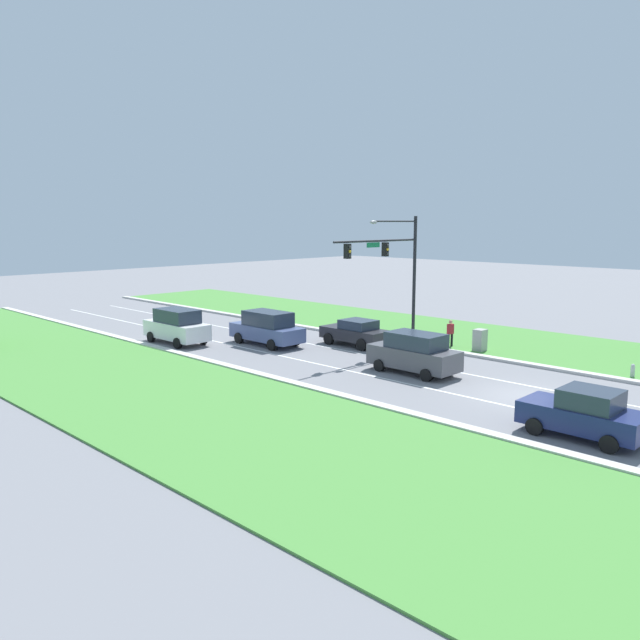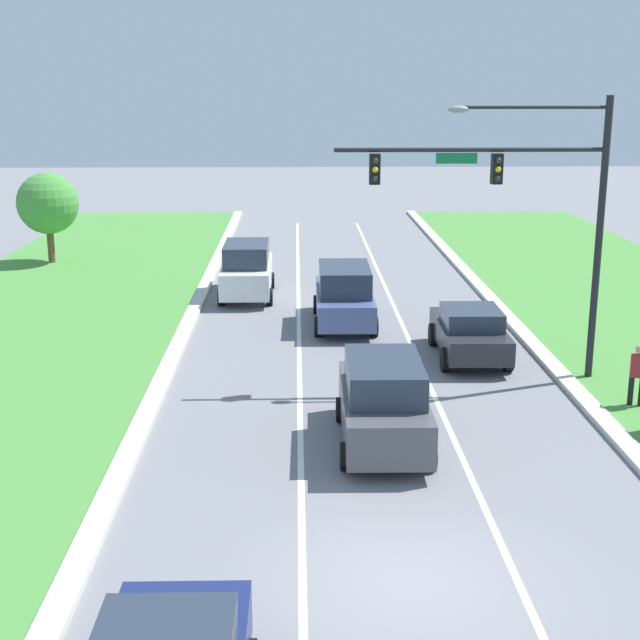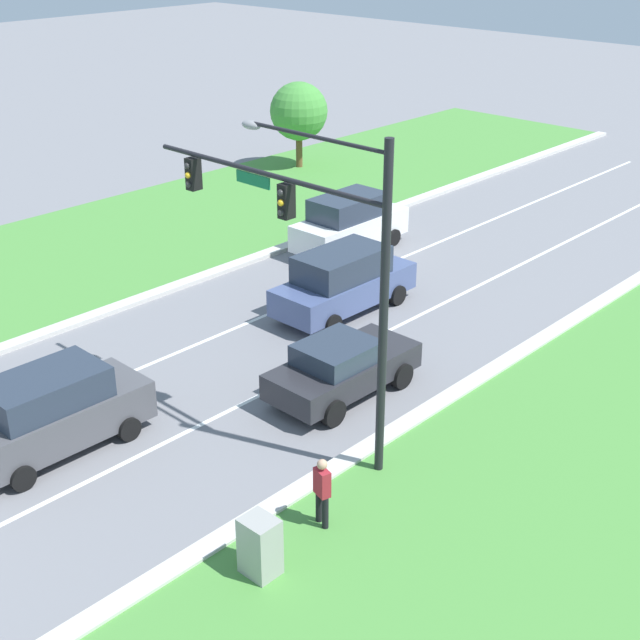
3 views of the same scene
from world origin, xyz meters
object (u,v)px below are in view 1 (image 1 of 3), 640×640
object	(u,v)px
white_suv	(177,326)
slate_blue_suv	(267,328)
traffic_signal_mast	(394,261)
charcoal_sedan	(356,332)
navy_sedan	(584,414)
graphite_suv	(414,353)
utility_cabinet	(480,341)
fire_hydrant	(633,371)
pedestrian	(450,332)

from	to	relation	value
white_suv	slate_blue_suv	world-z (taller)	white_suv
traffic_signal_mast	white_suv	xyz separation A→B (m)	(-8.11, 10.51, -4.11)
charcoal_sedan	navy_sedan	size ratio (longest dim) A/B	1.06
traffic_signal_mast	white_suv	world-z (taller)	traffic_signal_mast
graphite_suv	charcoal_sedan	size ratio (longest dim) A/B	1.05
utility_cabinet	fire_hydrant	size ratio (longest dim) A/B	1.90
traffic_signal_mast	utility_cabinet	xyz separation A→B (m)	(2.67, -4.30, -4.53)
traffic_signal_mast	fire_hydrant	distance (m)	13.84
graphite_suv	utility_cabinet	bearing A→B (deg)	3.17
charcoal_sedan	utility_cabinet	world-z (taller)	charcoal_sedan
navy_sedan	charcoal_sedan	bearing A→B (deg)	67.68
graphite_suv	white_suv	size ratio (longest dim) A/B	0.97
slate_blue_suv	utility_cabinet	xyz separation A→B (m)	(7.18, -10.45, -0.39)
graphite_suv	traffic_signal_mast	bearing A→B (deg)	48.34
white_suv	utility_cabinet	world-z (taller)	white_suv
white_suv	utility_cabinet	size ratio (longest dim) A/B	3.61
graphite_suv	white_suv	xyz separation A→B (m)	(-3.91, 15.10, 0.05)
graphite_suv	fire_hydrant	xyz separation A→B (m)	(6.53, -8.16, -0.69)
traffic_signal_mast	white_suv	size ratio (longest dim) A/B	1.63
graphite_suv	charcoal_sedan	distance (m)	7.43
white_suv	fire_hydrant	distance (m)	25.51
graphite_suv	navy_sedan	distance (m)	10.42
traffic_signal_mast	graphite_suv	size ratio (longest dim) A/B	1.68
slate_blue_suv	pedestrian	xyz separation A→B (m)	(7.04, -8.54, -0.11)
traffic_signal_mast	pedestrian	distance (m)	5.49
traffic_signal_mast	utility_cabinet	size ratio (longest dim) A/B	5.87
slate_blue_suv	charcoal_sedan	bearing A→B (deg)	-48.02
white_suv	navy_sedan	bearing A→B (deg)	-89.36
pedestrian	white_suv	bearing A→B (deg)	-34.36
white_suv	navy_sedan	xyz separation A→B (m)	(0.33, -24.89, -0.22)
traffic_signal_mast	charcoal_sedan	size ratio (longest dim) A/B	1.78
charcoal_sedan	fire_hydrant	bearing A→B (deg)	-76.73
navy_sedan	utility_cabinet	bearing A→B (deg)	44.26
traffic_signal_mast	slate_blue_suv	xyz separation A→B (m)	(-4.52, 6.15, -4.14)
slate_blue_suv	utility_cabinet	size ratio (longest dim) A/B	3.81
slate_blue_suv	fire_hydrant	size ratio (longest dim) A/B	7.23
navy_sedan	fire_hydrant	distance (m)	10.25
slate_blue_suv	navy_sedan	xyz separation A→B (m)	(-3.26, -20.53, -0.18)
graphite_suv	utility_cabinet	world-z (taller)	graphite_suv
graphite_suv	fire_hydrant	size ratio (longest dim) A/B	6.62
white_suv	charcoal_sedan	distance (m)	11.08
charcoal_sedan	utility_cabinet	distance (m)	7.32
navy_sedan	graphite_suv	bearing A→B (deg)	70.18
white_suv	charcoal_sedan	bearing A→B (deg)	-49.70
slate_blue_suv	fire_hydrant	bearing A→B (deg)	-69.51
navy_sedan	fire_hydrant	world-z (taller)	navy_sedan
navy_sedan	pedestrian	distance (m)	15.80
pedestrian	navy_sedan	bearing A→B (deg)	65.47
white_suv	fire_hydrant	bearing A→B (deg)	-65.95
navy_sedan	slate_blue_suv	bearing A→B (deg)	81.27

